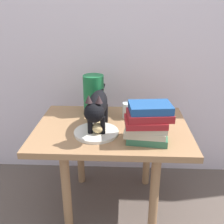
{
  "coord_description": "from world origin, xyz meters",
  "views": [
    {
      "loc": [
        0.05,
        -1.23,
        1.09
      ],
      "look_at": [
        0.0,
        0.0,
        0.58
      ],
      "focal_mm": 42.4,
      "sensor_mm": 36.0,
      "label": 1
    }
  ],
  "objects_px": {
    "side_table": "(112,138)",
    "book_stack": "(147,123)",
    "bread_roll": "(98,127)",
    "cat": "(97,106)",
    "plate": "(96,132)",
    "candle_jar": "(129,111)",
    "green_vase": "(94,95)"
  },
  "relations": [
    {
      "from": "side_table",
      "to": "book_stack",
      "type": "bearing_deg",
      "value": -41.64
    },
    {
      "from": "side_table",
      "to": "book_stack",
      "type": "distance_m",
      "value": 0.27
    },
    {
      "from": "bread_roll",
      "to": "cat",
      "type": "xyz_separation_m",
      "value": [
        -0.01,
        0.04,
        0.09
      ]
    },
    {
      "from": "cat",
      "to": "book_stack",
      "type": "relative_size",
      "value": 2.19
    },
    {
      "from": "side_table",
      "to": "plate",
      "type": "xyz_separation_m",
      "value": [
        -0.07,
        -0.09,
        0.08
      ]
    },
    {
      "from": "plate",
      "to": "candle_jar",
      "type": "xyz_separation_m",
      "value": [
        0.16,
        0.21,
        0.03
      ]
    },
    {
      "from": "cat",
      "to": "candle_jar",
      "type": "relative_size",
      "value": 5.64
    },
    {
      "from": "plate",
      "to": "candle_jar",
      "type": "relative_size",
      "value": 2.55
    },
    {
      "from": "bread_roll",
      "to": "cat",
      "type": "relative_size",
      "value": 0.17
    },
    {
      "from": "plate",
      "to": "book_stack",
      "type": "xyz_separation_m",
      "value": [
        0.24,
        -0.06,
        0.08
      ]
    },
    {
      "from": "bread_roll",
      "to": "candle_jar",
      "type": "distance_m",
      "value": 0.26
    },
    {
      "from": "candle_jar",
      "to": "plate",
      "type": "bearing_deg",
      "value": -127.71
    },
    {
      "from": "bread_roll",
      "to": "side_table",
      "type": "bearing_deg",
      "value": 56.54
    },
    {
      "from": "side_table",
      "to": "plate",
      "type": "height_order",
      "value": "plate"
    },
    {
      "from": "green_vase",
      "to": "side_table",
      "type": "bearing_deg",
      "value": -58.06
    },
    {
      "from": "plate",
      "to": "bread_roll",
      "type": "distance_m",
      "value": 0.03
    },
    {
      "from": "bread_roll",
      "to": "book_stack",
      "type": "bearing_deg",
      "value": -13.4
    },
    {
      "from": "book_stack",
      "to": "candle_jar",
      "type": "xyz_separation_m",
      "value": [
        -0.08,
        0.27,
        -0.05
      ]
    },
    {
      "from": "plate",
      "to": "cat",
      "type": "height_order",
      "value": "cat"
    },
    {
      "from": "plate",
      "to": "side_table",
      "type": "bearing_deg",
      "value": 49.97
    },
    {
      "from": "book_stack",
      "to": "green_vase",
      "type": "bearing_deg",
      "value": 130.36
    },
    {
      "from": "cat",
      "to": "book_stack",
      "type": "xyz_separation_m",
      "value": [
        0.23,
        -0.1,
        -0.04
      ]
    },
    {
      "from": "plate",
      "to": "candle_jar",
      "type": "height_order",
      "value": "candle_jar"
    },
    {
      "from": "plate",
      "to": "bread_roll",
      "type": "xyz_separation_m",
      "value": [
        0.01,
        -0.01,
        0.03
      ]
    },
    {
      "from": "side_table",
      "to": "green_vase",
      "type": "bearing_deg",
      "value": 121.94
    },
    {
      "from": "plate",
      "to": "cat",
      "type": "xyz_separation_m",
      "value": [
        0.0,
        0.03,
        0.13
      ]
    },
    {
      "from": "side_table",
      "to": "plate",
      "type": "relative_size",
      "value": 3.61
    },
    {
      "from": "side_table",
      "to": "cat",
      "type": "xyz_separation_m",
      "value": [
        -0.07,
        -0.05,
        0.2
      ]
    },
    {
      "from": "bread_roll",
      "to": "green_vase",
      "type": "bearing_deg",
      "value": 100.42
    },
    {
      "from": "book_stack",
      "to": "cat",
      "type": "bearing_deg",
      "value": 157.75
    },
    {
      "from": "book_stack",
      "to": "bread_roll",
      "type": "bearing_deg",
      "value": 166.6
    },
    {
      "from": "bread_roll",
      "to": "green_vase",
      "type": "xyz_separation_m",
      "value": [
        -0.05,
        0.27,
        0.07
      ]
    }
  ]
}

